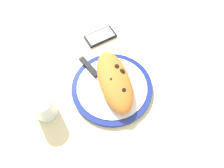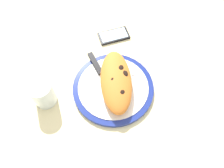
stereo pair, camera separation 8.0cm
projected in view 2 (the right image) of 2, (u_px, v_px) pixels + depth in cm
name	position (u px, v px, depth cm)	size (l,w,h in cm)	color
ground_plane	(112.00, 91.00, 85.01)	(150.00, 150.00, 3.00)	beige
plate	(112.00, 88.00, 82.89)	(30.14, 30.14, 1.89)	navy
calzone	(115.00, 81.00, 79.67)	(26.89, 13.45, 6.01)	orange
fork	(129.00, 81.00, 82.87)	(16.84, 4.09, 0.40)	silver
knife	(98.00, 70.00, 84.94)	(23.02, 13.16, 1.20)	silver
smartphone	(112.00, 36.00, 95.43)	(10.36, 14.29, 1.16)	black
water_glass	(42.00, 94.00, 77.73)	(7.97, 7.97, 10.09)	silver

